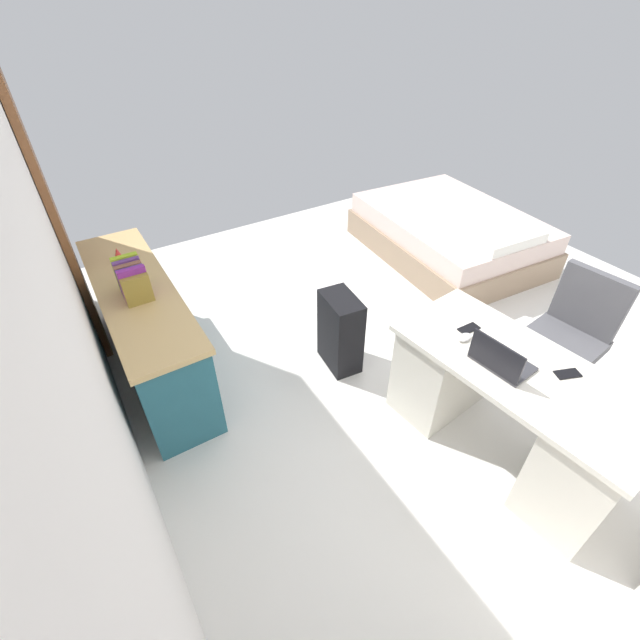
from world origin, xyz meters
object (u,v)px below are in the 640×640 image
object	(u,v)px
desk	(507,408)
laptop	(500,360)
computer_mouse	(465,337)
bed	(449,234)
cell_phone_by_mouse	(469,329)
office_chair	(564,344)
figurine_small	(118,255)
suitcase_black	(340,332)
cell_phone_near_laptop	(568,374)
credenza	(147,329)

from	to	relation	value
desk	laptop	size ratio (longest dim) A/B	4.54
computer_mouse	bed	bearing A→B (deg)	-50.71
cell_phone_by_mouse	office_chair	bearing A→B (deg)	-104.92
bed	computer_mouse	size ratio (longest dim) A/B	20.09
bed	figurine_small	world-z (taller)	figurine_small
laptop	bed	bearing A→B (deg)	-41.19
computer_mouse	cell_phone_by_mouse	xyz separation A→B (m)	(0.05, -0.09, -0.01)
bed	figurine_small	bearing A→B (deg)	84.52
desk	laptop	world-z (taller)	laptop
laptop	computer_mouse	bearing A→B (deg)	-3.44
suitcase_black	cell_phone_by_mouse	distance (m)	0.99
suitcase_black	office_chair	bearing A→B (deg)	-124.83
laptop	figurine_small	bearing A→B (deg)	34.48
laptop	cell_phone_by_mouse	world-z (taller)	laptop
desk	computer_mouse	size ratio (longest dim) A/B	14.97
cell_phone_near_laptop	figurine_small	size ratio (longest dim) A/B	1.24
office_chair	cell_phone_by_mouse	size ratio (longest dim) A/B	6.91
cell_phone_by_mouse	credenza	bearing A→B (deg)	49.38
credenza	computer_mouse	size ratio (longest dim) A/B	18.00
credenza	cell_phone_by_mouse	distance (m)	2.26
laptop	figurine_small	xyz separation A→B (m)	(2.23, 1.53, 0.04)
cell_phone_near_laptop	cell_phone_by_mouse	size ratio (longest dim) A/B	1.00
office_chair	cell_phone_near_laptop	distance (m)	0.76
computer_mouse	desk	bearing A→B (deg)	-168.71
desk	laptop	xyz separation A→B (m)	(0.08, 0.12, 0.40)
desk	cell_phone_near_laptop	bearing A→B (deg)	-136.95
desk	cell_phone_near_laptop	distance (m)	0.42
office_chair	figurine_small	bearing A→B (deg)	48.35
office_chair	credenza	distance (m)	2.99
desk	figurine_small	world-z (taller)	figurine_small
computer_mouse	figurine_small	xyz separation A→B (m)	(1.97, 1.55, 0.07)
bed	laptop	bearing A→B (deg)	138.81
cell_phone_by_mouse	figurine_small	bearing A→B (deg)	42.69
desk	bed	bearing A→B (deg)	-37.97
bed	cell_phone_by_mouse	bearing A→B (deg)	135.62
credenza	cell_phone_near_laptop	distance (m)	2.77
laptop	figurine_small	world-z (taller)	laptop
laptop	office_chair	bearing A→B (deg)	-85.07
credenza	figurine_small	distance (m)	0.59
suitcase_black	laptop	size ratio (longest dim) A/B	1.89
office_chair	figurine_small	distance (m)	3.26
laptop	cell_phone_by_mouse	bearing A→B (deg)	-19.20
desk	computer_mouse	bearing A→B (deg)	16.88
desk	suitcase_black	distance (m)	1.26
desk	office_chair	bearing A→B (deg)	-78.50
laptop	cell_phone_by_mouse	distance (m)	0.34
bed	figurine_small	xyz separation A→B (m)	(0.31, 3.21, 0.57)
suitcase_black	computer_mouse	world-z (taller)	computer_mouse
desk	cell_phone_by_mouse	world-z (taller)	cell_phone_by_mouse
cell_phone_by_mouse	bed	bearing A→B (deg)	-42.30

